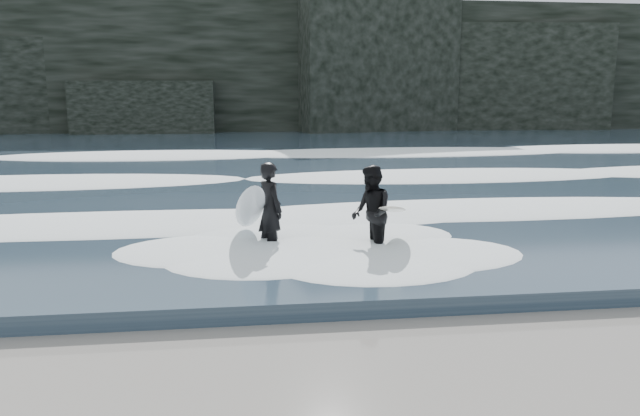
{
  "coord_description": "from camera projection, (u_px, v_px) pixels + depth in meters",
  "views": [
    {
      "loc": [
        -1.37,
        -5.36,
        3.25
      ],
      "look_at": [
        0.2,
        6.56,
        1.0
      ],
      "focal_mm": 35.0,
      "sensor_mm": 36.0,
      "label": 1
    }
  ],
  "objects": [
    {
      "name": "surfer_left",
      "position": [
        267.0,
        209.0,
        12.41
      ],
      "size": [
        1.13,
        1.88,
        1.88
      ],
      "color": "black",
      "rests_on": "ground"
    },
    {
      "name": "sea",
      "position": [
        263.0,
        149.0,
        34.23
      ],
      "size": [
        90.0,
        52.0,
        0.3
      ],
      "primitive_type": "cube",
      "color": "#293B4A",
      "rests_on": "ground"
    },
    {
      "name": "surfer_right",
      "position": [
        373.0,
        213.0,
        12.08
      ],
      "size": [
        1.35,
        1.99,
        1.86
      ],
      "color": "black",
      "rests_on": "ground"
    },
    {
      "name": "foam_mid",
      "position": [
        279.0,
        175.0,
        21.51
      ],
      "size": [
        60.0,
        4.0,
        0.24
      ],
      "primitive_type": "ellipsoid",
      "color": "white",
      "rests_on": "sea"
    },
    {
      "name": "foam_far",
      "position": [
        266.0,
        150.0,
        30.28
      ],
      "size": [
        60.0,
        4.8,
        0.3
      ],
      "primitive_type": "ellipsoid",
      "color": "white",
      "rests_on": "sea"
    },
    {
      "name": "headland",
      "position": [
        253.0,
        69.0,
        49.91
      ],
      "size": [
        70.0,
        9.0,
        10.0
      ],
      "primitive_type": "cube",
      "color": "black",
      "rests_on": "ground"
    },
    {
      "name": "foam_near",
      "position": [
        298.0,
        214.0,
        14.69
      ],
      "size": [
        60.0,
        3.2,
        0.2
      ],
      "primitive_type": "ellipsoid",
      "color": "white",
      "rests_on": "sea"
    }
  ]
}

